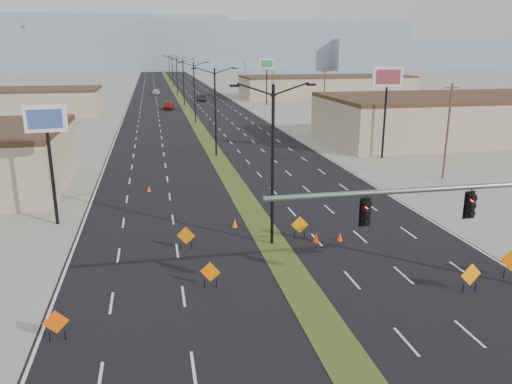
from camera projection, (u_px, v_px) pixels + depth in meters
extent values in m
plane|color=gray|center=(339.00, 350.00, 20.56)|extent=(600.00, 600.00, 0.00)
cube|color=black|center=(183.00, 104.00, 114.74)|extent=(25.00, 400.00, 0.02)
cube|color=#3A4D1B|center=(183.00, 104.00, 114.74)|extent=(2.00, 400.00, 0.04)
cube|color=tan|center=(17.00, 103.00, 93.78)|extent=(30.00, 14.00, 4.50)
cube|color=tan|center=(456.00, 119.00, 68.79)|extent=(36.00, 18.00, 5.50)
cube|color=tan|center=(326.00, 87.00, 130.84)|extent=(44.00, 16.00, 5.00)
cube|color=gray|center=(227.00, 46.00, 307.00)|extent=(220.00, 50.00, 28.00)
cube|color=gray|center=(441.00, 54.00, 326.13)|extent=(160.00, 50.00, 18.00)
cube|color=gray|center=(111.00, 43.00, 311.70)|extent=(140.00, 50.00, 32.00)
cylinder|color=slate|center=(442.00, 189.00, 21.78)|extent=(16.00, 0.24, 0.24)
cube|color=black|center=(366.00, 213.00, 21.34)|extent=(0.50, 0.28, 1.30)
sphere|color=#FF0C05|center=(368.00, 206.00, 21.10)|extent=(0.22, 0.22, 0.22)
cube|color=black|center=(470.00, 206.00, 22.31)|extent=(0.50, 0.28, 1.30)
sphere|color=#FF0C05|center=(473.00, 199.00, 22.07)|extent=(0.22, 0.22, 0.22)
cylinder|color=black|center=(273.00, 168.00, 30.49)|extent=(0.20, 0.20, 10.00)
cube|color=black|center=(235.00, 86.00, 28.69)|extent=(0.55, 0.24, 0.14)
cube|color=black|center=(311.00, 85.00, 29.58)|extent=(0.55, 0.24, 0.14)
cylinder|color=black|center=(215.00, 113.00, 56.86)|extent=(0.20, 0.20, 10.00)
cube|color=black|center=(194.00, 68.00, 55.05)|extent=(0.55, 0.24, 0.14)
cube|color=black|center=(235.00, 68.00, 55.95)|extent=(0.55, 0.24, 0.14)
cylinder|color=black|center=(194.00, 93.00, 83.23)|extent=(0.20, 0.20, 10.00)
cube|color=black|center=(179.00, 62.00, 81.42)|extent=(0.55, 0.24, 0.14)
cube|color=black|center=(207.00, 62.00, 82.32)|extent=(0.55, 0.24, 0.14)
cylinder|color=black|center=(184.00, 83.00, 109.60)|extent=(0.20, 0.20, 10.00)
cube|color=black|center=(172.00, 59.00, 107.79)|extent=(0.55, 0.24, 0.14)
cube|color=black|center=(193.00, 59.00, 108.68)|extent=(0.55, 0.24, 0.14)
cylinder|color=black|center=(177.00, 76.00, 135.97)|extent=(0.20, 0.20, 10.00)
cube|color=black|center=(168.00, 57.00, 134.16)|extent=(0.55, 0.24, 0.14)
cube|color=black|center=(185.00, 57.00, 135.05)|extent=(0.55, 0.24, 0.14)
cylinder|color=black|center=(172.00, 72.00, 162.34)|extent=(0.20, 0.20, 10.00)
cube|color=black|center=(165.00, 56.00, 160.53)|extent=(0.55, 0.24, 0.14)
cube|color=black|center=(179.00, 56.00, 161.42)|extent=(0.55, 0.24, 0.14)
cylinder|color=black|center=(169.00, 69.00, 188.70)|extent=(0.20, 0.20, 10.00)
cube|color=black|center=(162.00, 55.00, 186.90)|extent=(0.55, 0.24, 0.14)
cube|color=black|center=(175.00, 55.00, 187.79)|extent=(0.55, 0.24, 0.14)
cylinder|color=#4C3823|center=(447.00, 132.00, 46.75)|extent=(0.20, 0.20, 9.00)
cube|color=#4C3823|center=(452.00, 88.00, 45.63)|extent=(1.60, 0.10, 0.10)
cylinder|color=#4C3823|center=(324.00, 98.00, 79.71)|extent=(0.20, 0.20, 9.00)
cube|color=#4C3823|center=(325.00, 72.00, 78.59)|extent=(1.60, 0.10, 0.10)
cylinder|color=#4C3823|center=(273.00, 84.00, 112.67)|extent=(0.20, 0.20, 9.00)
cube|color=#4C3823|center=(273.00, 65.00, 111.55)|extent=(1.60, 0.10, 0.10)
cylinder|color=#4C3823|center=(245.00, 76.00, 145.64)|extent=(0.20, 0.20, 9.00)
cube|color=#4C3823|center=(245.00, 62.00, 144.51)|extent=(1.60, 0.10, 0.10)
imported|color=maroon|center=(169.00, 105.00, 103.45)|extent=(2.45, 4.98, 1.63)
imported|color=black|center=(201.00, 98.00, 120.58)|extent=(1.96, 4.38, 1.40)
imported|color=#B3B7BE|center=(156.00, 92.00, 137.84)|extent=(2.38, 4.87, 1.37)
cube|color=#E64904|center=(56.00, 322.00, 21.00)|extent=(1.08, 0.11, 1.08)
cylinder|color=black|center=(50.00, 337.00, 21.13)|extent=(0.05, 0.05, 0.45)
cylinder|color=black|center=(65.00, 335.00, 21.25)|extent=(0.05, 0.05, 0.45)
cube|color=orange|center=(210.00, 272.00, 25.74)|extent=(0.99, 0.49, 1.08)
cylinder|color=black|center=(204.00, 284.00, 25.87)|extent=(0.05, 0.05, 0.45)
cylinder|color=black|center=(216.00, 283.00, 25.99)|extent=(0.05, 0.05, 0.45)
cube|color=#DC6704|center=(186.00, 236.00, 30.64)|extent=(1.09, 0.39, 1.14)
cylinder|color=black|center=(181.00, 247.00, 30.77)|extent=(0.05, 0.05, 0.47)
cylinder|color=black|center=(192.00, 246.00, 30.90)|extent=(0.05, 0.05, 0.47)
cube|color=orange|center=(300.00, 225.00, 32.54)|extent=(1.13, 0.20, 1.13)
cylinder|color=black|center=(295.00, 235.00, 32.67)|extent=(0.05, 0.05, 0.47)
cylinder|color=black|center=(304.00, 235.00, 32.80)|extent=(0.05, 0.05, 0.47)
cube|color=orange|center=(471.00, 275.00, 25.18)|extent=(1.21, 0.19, 1.21)
cylinder|color=black|center=(463.00, 289.00, 25.32)|extent=(0.05, 0.05, 0.50)
cylinder|color=black|center=(475.00, 287.00, 25.46)|extent=(0.05, 0.05, 0.50)
cube|color=#DD5904|center=(512.00, 260.00, 26.79)|extent=(1.25, 0.33, 1.27)
cylinder|color=black|center=(504.00, 274.00, 26.94)|extent=(0.05, 0.05, 0.53)
cone|color=#FF5A05|center=(235.00, 223.00, 34.72)|extent=(0.47, 0.47, 0.62)
cone|color=red|center=(340.00, 237.00, 32.26)|extent=(0.38, 0.38, 0.61)
cone|color=red|center=(316.00, 237.00, 32.02)|extent=(0.51, 0.51, 0.68)
cone|color=#E84A04|center=(149.00, 189.00, 43.46)|extent=(0.40, 0.40, 0.54)
cylinder|color=black|center=(52.00, 176.00, 34.60)|extent=(0.24, 0.24, 6.94)
cube|color=white|center=(46.00, 119.00, 33.49)|extent=(2.76, 0.67, 1.83)
cube|color=#3A4F8B|center=(45.00, 119.00, 33.30)|extent=(2.18, 0.31, 1.28)
cylinder|color=black|center=(384.00, 121.00, 56.04)|extent=(0.24, 0.24, 8.43)
cube|color=white|center=(388.00, 77.00, 54.70)|extent=(3.34, 0.94, 2.22)
cube|color=#9A333B|center=(388.00, 77.00, 54.51)|extent=(2.63, 0.52, 1.55)
cylinder|color=black|center=(267.00, 86.00, 110.43)|extent=(0.24, 0.24, 8.33)
cube|color=white|center=(267.00, 64.00, 109.10)|extent=(3.30, 0.56, 2.19)
cube|color=#37894B|center=(267.00, 64.00, 108.91)|extent=(2.63, 0.22, 1.53)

